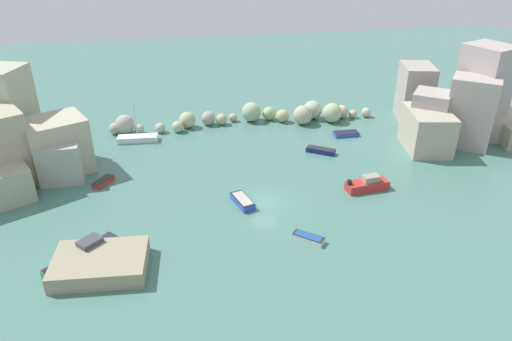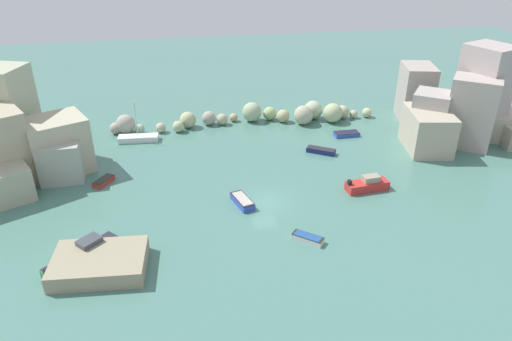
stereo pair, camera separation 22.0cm
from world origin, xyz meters
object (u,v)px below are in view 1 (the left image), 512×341
(moored_boat_1, at_px, (138,138))
(moored_boat_2, at_px, (321,151))
(moored_boat_3, at_px, (308,238))
(moored_boat_5, at_px, (346,134))
(moored_boat_4, at_px, (243,201))
(moored_boat_6, at_px, (367,184))
(moored_boat_0, at_px, (104,181))
(stone_dock, at_px, (100,264))
(moored_boat_7, at_px, (85,255))

(moored_boat_1, distance_m, moored_boat_2, 24.07)
(moored_boat_2, xyz_separation_m, moored_boat_3, (-6.65, -17.61, -0.02))
(moored_boat_5, bearing_deg, moored_boat_1, 172.76)
(moored_boat_4, xyz_separation_m, moored_boat_6, (13.83, 0.59, 0.24))
(moored_boat_1, distance_m, moored_boat_3, 30.07)
(moored_boat_0, xyz_separation_m, moored_boat_2, (26.15, 3.21, 0.06))
(stone_dock, xyz_separation_m, moored_boat_3, (18.23, 0.92, -0.43))
(moored_boat_3, distance_m, moored_boat_5, 25.08)
(moored_boat_1, relative_size, moored_boat_5, 1.65)
(moored_boat_7, bearing_deg, moored_boat_4, -18.00)
(moored_boat_4, height_order, moored_boat_7, moored_boat_7)
(stone_dock, relative_size, moored_boat_4, 2.09)
(moored_boat_3, bearing_deg, moored_boat_4, 163.90)
(moored_boat_1, distance_m, moored_boat_7, 25.05)
(moored_boat_4, bearing_deg, moored_boat_6, 76.01)
(moored_boat_7, bearing_deg, moored_boat_6, -28.20)
(stone_dock, bearing_deg, moored_boat_5, 37.72)
(stone_dock, relative_size, moored_boat_0, 2.69)
(moored_boat_3, height_order, moored_boat_4, moored_boat_4)
(moored_boat_2, xyz_separation_m, moored_boat_6, (2.25, -9.71, 0.30))
(moored_boat_4, bearing_deg, moored_boat_1, -164.62)
(moored_boat_2, xyz_separation_m, moored_boat_4, (-11.58, -10.30, 0.06))
(moored_boat_0, relative_size, moored_boat_2, 0.78)
(stone_dock, distance_m, moored_boat_2, 31.02)
(moored_boat_5, xyz_separation_m, moored_boat_6, (-2.76, -14.29, 0.35))
(moored_boat_3, height_order, moored_boat_5, moored_boat_3)
(moored_boat_2, distance_m, moored_boat_5, 6.79)
(moored_boat_7, bearing_deg, moored_boat_0, 46.76)
(moored_boat_2, height_order, moored_boat_7, moored_boat_7)
(moored_boat_1, relative_size, moored_boat_3, 1.89)
(moored_boat_1, xyz_separation_m, moored_boat_3, (16.14, -25.37, -0.11))
(moored_boat_0, relative_size, moored_boat_7, 0.44)
(moored_boat_2, relative_size, moored_boat_6, 0.76)
(moored_boat_0, distance_m, moored_boat_1, 11.47)
(moored_boat_0, bearing_deg, moored_boat_2, 129.17)
(stone_dock, bearing_deg, moored_boat_0, 94.74)
(moored_boat_1, height_order, moored_boat_4, moored_boat_1)
(moored_boat_1, bearing_deg, moored_boat_7, -94.30)
(moored_boat_2, distance_m, moored_boat_6, 9.97)
(moored_boat_3, xyz_separation_m, moored_boat_4, (-4.93, 7.31, 0.08))
(moored_boat_0, relative_size, moored_boat_1, 0.51)
(moored_boat_0, relative_size, moored_boat_5, 0.84)
(stone_dock, xyz_separation_m, moored_boat_0, (-1.27, 15.32, -0.47))
(moored_boat_3, relative_size, moored_boat_4, 0.80)
(moored_boat_3, distance_m, moored_boat_6, 11.91)
(moored_boat_0, bearing_deg, moored_boat_4, 96.22)
(moored_boat_6, bearing_deg, moored_boat_1, 139.06)
(moored_boat_0, height_order, moored_boat_5, moored_boat_5)
(moored_boat_2, xyz_separation_m, moored_boat_7, (-26.30, -17.04, 0.31))
(stone_dock, height_order, moored_boat_6, moored_boat_6)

